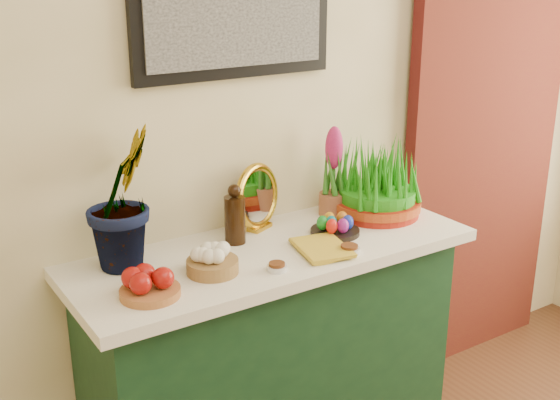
# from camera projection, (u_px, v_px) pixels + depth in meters

# --- Properties ---
(sideboard) EXTENTS (1.30, 0.45, 0.85)m
(sideboard) POSITION_uv_depth(u_px,v_px,m) (272.00, 365.00, 2.53)
(sideboard) COLOR #153B1D
(sideboard) RESTS_ON ground
(tablecloth) EXTENTS (1.40, 0.55, 0.04)m
(tablecloth) POSITION_uv_depth(u_px,v_px,m) (272.00, 251.00, 2.38)
(tablecloth) COLOR silver
(tablecloth) RESTS_ON sideboard
(hyacinth_green) EXTENTS (0.39, 0.38, 0.59)m
(hyacinth_green) POSITION_uv_depth(u_px,v_px,m) (120.00, 176.00, 2.14)
(hyacinth_green) COLOR #2F7621
(hyacinth_green) RESTS_ON tablecloth
(apple_bowl) EXTENTS (0.19, 0.19, 0.09)m
(apple_bowl) POSITION_uv_depth(u_px,v_px,m) (150.00, 284.00, 2.01)
(apple_bowl) COLOR #9E5D2E
(apple_bowl) RESTS_ON tablecloth
(garlic_basket) EXTENTS (0.18, 0.18, 0.09)m
(garlic_basket) POSITION_uv_depth(u_px,v_px,m) (212.00, 261.00, 2.17)
(garlic_basket) COLOR olive
(garlic_basket) RESTS_ON tablecloth
(vinegar_cruet) EXTENTS (0.07, 0.07, 0.21)m
(vinegar_cruet) POSITION_uv_depth(u_px,v_px,m) (235.00, 217.00, 2.38)
(vinegar_cruet) COLOR black
(vinegar_cruet) RESTS_ON tablecloth
(mirror) EXTENTS (0.24, 0.14, 0.24)m
(mirror) POSITION_uv_depth(u_px,v_px,m) (257.00, 197.00, 2.50)
(mirror) COLOR gold
(mirror) RESTS_ON tablecloth
(book) EXTENTS (0.19, 0.24, 0.03)m
(book) POSITION_uv_depth(u_px,v_px,m) (300.00, 251.00, 2.30)
(book) COLOR gold
(book) RESTS_ON tablecloth
(spice_dish_left) EXTENTS (0.06, 0.06, 0.03)m
(spice_dish_left) POSITION_uv_depth(u_px,v_px,m) (277.00, 267.00, 2.19)
(spice_dish_left) COLOR silver
(spice_dish_left) RESTS_ON tablecloth
(spice_dish_right) EXTENTS (0.07, 0.07, 0.03)m
(spice_dish_right) POSITION_uv_depth(u_px,v_px,m) (349.00, 249.00, 2.32)
(spice_dish_right) COLOR silver
(spice_dish_right) RESTS_ON tablecloth
(egg_plate) EXTENTS (0.20, 0.20, 0.07)m
(egg_plate) POSITION_uv_depth(u_px,v_px,m) (335.00, 227.00, 2.47)
(egg_plate) COLOR black
(egg_plate) RESTS_ON tablecloth
(hyacinth_pink) EXTENTS (0.11, 0.11, 0.34)m
(hyacinth_pink) POSITION_uv_depth(u_px,v_px,m) (333.00, 176.00, 2.62)
(hyacinth_pink) COLOR #975739
(hyacinth_pink) RESTS_ON tablecloth
(wheatgrass_sabzeh) EXTENTS (0.33, 0.33, 0.27)m
(wheatgrass_sabzeh) POSITION_uv_depth(u_px,v_px,m) (378.00, 185.00, 2.64)
(wheatgrass_sabzeh) COLOR #9C1B0E
(wheatgrass_sabzeh) RESTS_ON tablecloth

